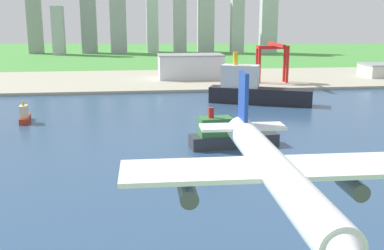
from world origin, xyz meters
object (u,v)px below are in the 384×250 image
container_barge (228,136)px  cargo_ship (254,90)px  airplane_landing (274,170)px  tugboat_small (25,116)px  port_crane_red (273,53)px  warehouse_main (190,66)px

container_barge → cargo_ship: bearing=69.6°
airplane_landing → container_barge: airplane_landing is taller
tugboat_small → container_barge: (108.22, -66.06, 1.59)m
port_crane_red → container_barge: bearing=-112.2°
airplane_landing → port_crane_red: size_ratio=0.87×
container_barge → warehouse_main: (9.36, 229.63, 8.29)m
airplane_landing → port_crane_red: bearing=73.4°
cargo_ship → container_barge: bearing=-110.4°
port_crane_red → tugboat_small: bearing=-146.2°
airplane_landing → tugboat_small: 253.00m
port_crane_red → warehouse_main: (-68.31, 38.97, -14.67)m
airplane_landing → container_barge: 178.25m
warehouse_main → airplane_landing: bearing=-95.6°
tugboat_small → container_barge: 126.80m
tugboat_small → warehouse_main: bearing=54.3°
cargo_ship → port_crane_red: bearing=65.5°
airplane_landing → tugboat_small: bearing=108.2°
airplane_landing → warehouse_main: (39.53, 400.32, -33.33)m
airplane_landing → port_crane_red: (107.84, 361.35, -18.66)m
airplane_landing → port_crane_red: airplane_landing is taller
tugboat_small → cargo_ship: size_ratio=0.27×
airplane_landing → tugboat_small: airplane_landing is taller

